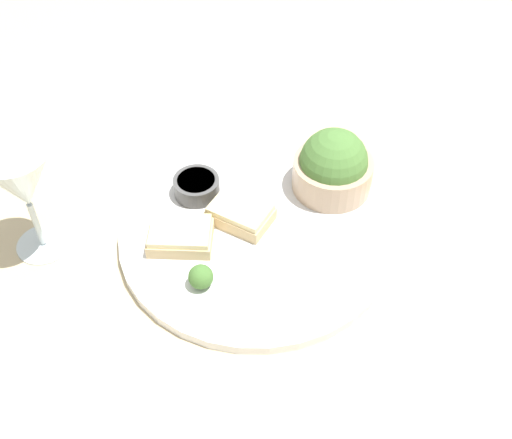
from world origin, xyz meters
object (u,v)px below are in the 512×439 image
salad_bowl (333,167)px  sauce_ramekin (196,186)px  cheese_toast_far (240,214)px  wine_glass (21,182)px  cheese_toast_near (180,236)px

salad_bowl → sauce_ramekin: (-0.13, -0.13, -0.02)m
sauce_ramekin → cheese_toast_far: 0.08m
salad_bowl → wine_glass: 0.40m
salad_bowl → sauce_ramekin: salad_bowl is taller
salad_bowl → cheese_toast_near: (-0.09, -0.21, -0.02)m
sauce_ramekin → cheese_toast_far: same height
cheese_toast_far → salad_bowl: bearing=67.3°
sauce_ramekin → cheese_toast_near: size_ratio=0.63×
sauce_ramekin → wine_glass: (-0.10, -0.19, 0.09)m
cheese_toast_near → wine_glass: 0.20m
salad_bowl → cheese_toast_near: 0.23m
cheese_toast_near → wine_glass: (-0.14, -0.11, 0.09)m
salad_bowl → wine_glass: wine_glass is taller
cheese_toast_far → sauce_ramekin: bearing=-179.1°
sauce_ramekin → cheese_toast_near: bearing=-58.9°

